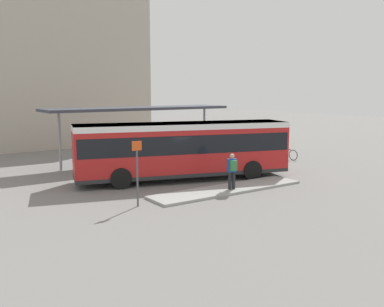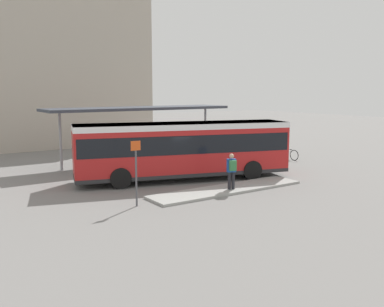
{
  "view_description": "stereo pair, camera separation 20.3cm",
  "coord_description": "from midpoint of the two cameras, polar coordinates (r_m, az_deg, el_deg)",
  "views": [
    {
      "loc": [
        -12.75,
        -19.3,
        4.9
      ],
      "look_at": [
        0.58,
        0.0,
        1.41
      ],
      "focal_mm": 40.0,
      "sensor_mm": 36.0,
      "label": 1
    },
    {
      "loc": [
        -12.58,
        -19.41,
        4.9
      ],
      "look_at": [
        0.58,
        0.0,
        1.41
      ],
      "focal_mm": 40.0,
      "sensor_mm": 36.0,
      "label": 2
    }
  ],
  "objects": [
    {
      "name": "curb_island",
      "position": [
        21.19,
        5.03,
        -4.78
      ],
      "size": [
        8.34,
        1.8,
        0.12
      ],
      "color": "#9E9E99",
      "rests_on": "ground_plane"
    },
    {
      "name": "potted_planter_near_shelter",
      "position": [
        29.67,
        2.06,
        0.32
      ],
      "size": [
        1.01,
        1.01,
        1.38
      ],
      "color": "slate",
      "rests_on": "ground_plane"
    },
    {
      "name": "bicycle_green",
      "position": [
        32.06,
        10.81,
        0.19
      ],
      "size": [
        0.48,
        1.7,
        0.74
      ],
      "rotation": [
        0.0,
        0.0,
        1.72
      ],
      "color": "black",
      "rests_on": "ground_plane"
    },
    {
      "name": "platform_sign",
      "position": [
        18.12,
        -7.14,
        -2.23
      ],
      "size": [
        0.44,
        0.08,
        2.8
      ],
      "color": "#4C4C51",
      "rests_on": "ground_plane"
    },
    {
      "name": "ground_plane",
      "position": [
        23.64,
        -0.92,
        -3.5
      ],
      "size": [
        120.0,
        120.0,
        0.0
      ],
      "primitive_type": "plane",
      "color": "slate"
    },
    {
      "name": "pedestrian_waiting",
      "position": [
        20.71,
        5.6,
        -2.09
      ],
      "size": [
        0.51,
        0.55,
        1.75
      ],
      "rotation": [
        0.0,
        0.0,
        1.19
      ],
      "color": "#232328",
      "rests_on": "curb_island"
    },
    {
      "name": "station_shelter",
      "position": [
        29.16,
        -6.75,
        5.9
      ],
      "size": [
        12.82,
        2.88,
        3.77
      ],
      "color": "#383D47",
      "rests_on": "ground_plane"
    },
    {
      "name": "bicycle_white",
      "position": [
        31.13,
        12.94,
        -0.09
      ],
      "size": [
        0.48,
        1.79,
        0.77
      ],
      "rotation": [
        0.0,
        0.0,
        1.6
      ],
      "color": "black",
      "rests_on": "ground_plane"
    },
    {
      "name": "city_bus",
      "position": [
        23.33,
        -0.91,
        0.91
      ],
      "size": [
        11.88,
        5.71,
        3.14
      ],
      "rotation": [
        0.0,
        0.0,
        -0.29
      ],
      "color": "red",
      "rests_on": "ground_plane"
    },
    {
      "name": "station_building",
      "position": [
        43.26,
        -21.7,
        10.44
      ],
      "size": [
        19.97,
        13.86,
        13.68
      ],
      "color": "#B2A899",
      "rests_on": "ground_plane"
    },
    {
      "name": "bicycle_orange",
      "position": [
        31.56,
        11.8,
        0.01
      ],
      "size": [
        0.48,
        1.66,
        0.72
      ],
      "rotation": [
        0.0,
        0.0,
        1.46
      ],
      "color": "black",
      "rests_on": "ground_plane"
    }
  ]
}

